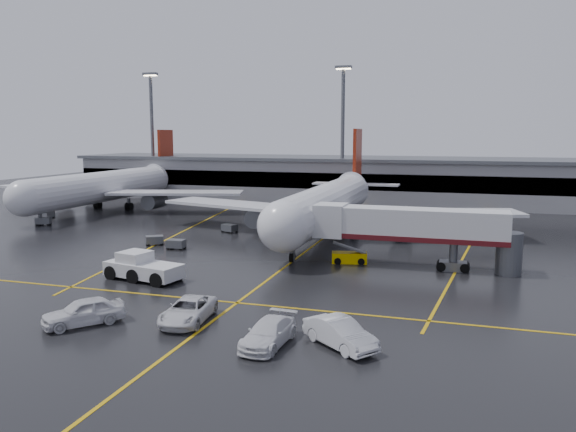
% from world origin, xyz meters
% --- Properties ---
extents(ground, '(220.00, 220.00, 0.00)m').
position_xyz_m(ground, '(0.00, 0.00, 0.00)').
color(ground, black).
rests_on(ground, ground).
extents(apron_line_centre, '(0.25, 90.00, 0.02)m').
position_xyz_m(apron_line_centre, '(0.00, 0.00, 0.01)').
color(apron_line_centre, gold).
rests_on(apron_line_centre, ground).
extents(apron_line_stop, '(60.00, 0.25, 0.02)m').
position_xyz_m(apron_line_stop, '(0.00, -22.00, 0.01)').
color(apron_line_stop, gold).
rests_on(apron_line_stop, ground).
extents(apron_line_left, '(9.99, 69.35, 0.02)m').
position_xyz_m(apron_line_left, '(-20.00, 10.00, 0.01)').
color(apron_line_left, gold).
rests_on(apron_line_left, ground).
extents(apron_line_right, '(7.57, 69.64, 0.02)m').
position_xyz_m(apron_line_right, '(18.00, 10.00, 0.01)').
color(apron_line_right, gold).
rests_on(apron_line_right, ground).
extents(terminal, '(122.00, 19.00, 8.60)m').
position_xyz_m(terminal, '(0.00, 47.93, 4.32)').
color(terminal, gray).
rests_on(terminal, ground).
extents(light_mast_left, '(3.00, 1.20, 25.45)m').
position_xyz_m(light_mast_left, '(-45.00, 42.00, 14.47)').
color(light_mast_left, '#595B60').
rests_on(light_mast_left, ground).
extents(light_mast_mid, '(3.00, 1.20, 25.45)m').
position_xyz_m(light_mast_mid, '(-5.00, 42.00, 14.47)').
color(light_mast_mid, '#595B60').
rests_on(light_mast_mid, ground).
extents(main_airliner, '(48.80, 45.60, 14.10)m').
position_xyz_m(main_airliner, '(0.00, 9.70, 4.21)').
color(main_airliner, silver).
rests_on(main_airliner, ground).
extents(second_airliner, '(48.80, 45.60, 14.10)m').
position_xyz_m(second_airliner, '(-42.00, 21.70, 4.21)').
color(second_airliner, silver).
rests_on(second_airliner, ground).
extents(jet_bridge, '(19.90, 3.40, 6.05)m').
position_xyz_m(jet_bridge, '(11.87, -6.00, 3.93)').
color(jet_bridge, silver).
rests_on(jet_bridge, ground).
extents(pushback_tractor, '(7.72, 4.39, 2.61)m').
position_xyz_m(pushback_tractor, '(-11.00, -17.86, 1.04)').
color(pushback_tractor, silver).
rests_on(pushback_tractor, ground).
extents(belt_loader, '(3.80, 2.30, 2.26)m').
position_xyz_m(belt_loader, '(5.76, -5.75, 0.56)').
color(belt_loader, '#EDC000').
rests_on(belt_loader, ground).
extents(service_van_a, '(3.32, 6.18, 1.65)m').
position_xyz_m(service_van_a, '(-1.58, -27.14, 0.82)').
color(service_van_a, silver).
rests_on(service_van_a, ground).
extents(service_van_b, '(2.63, 5.66, 1.60)m').
position_xyz_m(service_van_b, '(5.27, -29.64, 0.80)').
color(service_van_b, silver).
rests_on(service_van_b, ground).
extents(service_van_c, '(5.42, 4.85, 1.79)m').
position_xyz_m(service_van_c, '(9.61, -28.58, 0.89)').
color(service_van_c, silver).
rests_on(service_van_c, ground).
extents(service_van_d, '(5.23, 5.68, 1.88)m').
position_xyz_m(service_van_d, '(-8.21, -29.87, 0.94)').
color(service_van_d, silver).
rests_on(service_van_d, ground).
extents(baggage_cart_a, '(2.06, 1.40, 1.12)m').
position_xyz_m(baggage_cart_a, '(-14.59, -4.84, 0.63)').
color(baggage_cart_a, '#595B60').
rests_on(baggage_cart_a, ground).
extents(baggage_cart_b, '(2.38, 2.21, 1.12)m').
position_xyz_m(baggage_cart_b, '(-18.21, -3.43, 0.63)').
color(baggage_cart_b, '#595B60').
rests_on(baggage_cart_b, ground).
extents(baggage_cart_c, '(2.35, 1.97, 1.12)m').
position_xyz_m(baggage_cart_c, '(-13.09, 7.20, 0.63)').
color(baggage_cart_c, '#595B60').
rests_on(baggage_cart_c, ground).
extents(baggage_cart_d, '(2.34, 1.96, 1.12)m').
position_xyz_m(baggage_cart_d, '(-45.75, 11.00, 0.63)').
color(baggage_cart_d, '#595B60').
rests_on(baggage_cart_d, ground).
extents(baggage_cart_e, '(2.36, 2.03, 1.12)m').
position_xyz_m(baggage_cart_e, '(-41.38, 4.86, 0.63)').
color(baggage_cart_e, '#595B60').
rests_on(baggage_cart_e, ground).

